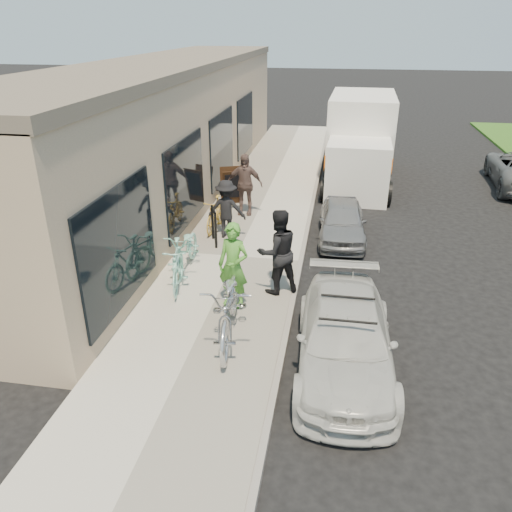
{
  "coord_description": "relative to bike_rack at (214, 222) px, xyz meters",
  "views": [
    {
      "loc": [
        0.29,
        -7.65,
        5.25
      ],
      "look_at": [
        -1.21,
        1.19,
        1.05
      ],
      "focal_mm": 35.0,
      "sensor_mm": 36.0,
      "label": 1
    }
  ],
  "objects": [
    {
      "name": "ground",
      "position": [
        2.7,
        -3.68,
        -0.71
      ],
      "size": [
        120.0,
        120.0,
        0.0
      ],
      "primitive_type": "plane",
      "color": "black",
      "rests_on": "ground"
    },
    {
      "name": "sidewalk",
      "position": [
        0.7,
        -0.68,
        -0.63
      ],
      "size": [
        3.0,
        34.0,
        0.15
      ],
      "primitive_type": "cube",
      "color": "#B4AFA2",
      "rests_on": "ground"
    },
    {
      "name": "curb",
      "position": [
        2.25,
        -0.68,
        -0.64
      ],
      "size": [
        0.12,
        34.0,
        0.13
      ],
      "primitive_type": "cube",
      "color": "gray",
      "rests_on": "ground"
    },
    {
      "name": "storefront",
      "position": [
        -2.54,
        4.31,
        1.41
      ],
      "size": [
        3.6,
        20.0,
        4.22
      ],
      "color": "tan",
      "rests_on": "ground"
    },
    {
      "name": "bike_rack",
      "position": [
        0.0,
        0.0,
        0.0
      ],
      "size": [
        0.29,
        0.62,
        0.93
      ],
      "rotation": [
        0.0,
        0.0,
        0.38
      ],
      "color": "black",
      "rests_on": "sidewalk"
    },
    {
      "name": "sandwich_board",
      "position": [
        -0.22,
        3.17,
        -0.01
      ],
      "size": [
        0.84,
        0.85,
        1.07
      ],
      "rotation": [
        0.0,
        0.0,
        0.38
      ],
      "color": "black",
      "rests_on": "sidewalk"
    },
    {
      "name": "sedan_white",
      "position": [
        3.29,
        -4.34,
        -0.15
      ],
      "size": [
        1.7,
        3.9,
        1.16
      ],
      "rotation": [
        0.0,
        0.0,
        0.04
      ],
      "color": "beige",
      "rests_on": "ground"
    },
    {
      "name": "sedan_silver",
      "position": [
        3.18,
        1.18,
        -0.2
      ],
      "size": [
        1.29,
        3.02,
        1.02
      ],
      "primitive_type": "imported",
      "rotation": [
        0.0,
        0.0,
        0.03
      ],
      "color": "gray",
      "rests_on": "ground"
    },
    {
      "name": "moving_truck",
      "position": [
        3.67,
        7.05,
        0.59
      ],
      "size": [
        2.43,
        6.05,
        2.94
      ],
      "rotation": [
        0.0,
        0.0,
        -0.03
      ],
      "color": "white",
      "rests_on": "ground"
    },
    {
      "name": "tandem_bike",
      "position": [
        1.3,
        -4.03,
        0.06
      ],
      "size": [
        1.1,
        2.44,
        1.24
      ],
      "primitive_type": "imported",
      "rotation": [
        0.0,
        0.0,
        0.12
      ],
      "color": "silver",
      "rests_on": "sidewalk"
    },
    {
      "name": "woman_rider",
      "position": [
        1.13,
        -2.92,
        0.3
      ],
      "size": [
        0.72,
        0.57,
        1.73
      ],
      "primitive_type": "imported",
      "rotation": [
        0.0,
        0.0,
        -0.28
      ],
      "color": "#4C9832",
      "rests_on": "sidewalk"
    },
    {
      "name": "man_standing",
      "position": [
        1.89,
        -2.22,
        0.34
      ],
      "size": [
        1.1,
        1.03,
        1.8
      ],
      "primitive_type": "imported",
      "rotation": [
        0.0,
        0.0,
        3.68
      ],
      "color": "black",
      "rests_on": "sidewalk"
    },
    {
      "name": "cruiser_bike_a",
      "position": [
        -0.21,
        -2.35,
        -0.07
      ],
      "size": [
        0.81,
        1.71,
        0.99
      ],
      "primitive_type": "imported",
      "rotation": [
        0.0,
        0.0,
        0.22
      ],
      "color": "#96E0CC",
      "rests_on": "sidewalk"
    },
    {
      "name": "cruiser_bike_b",
      "position": [
        -0.25,
        -1.59,
        -0.06
      ],
      "size": [
        0.73,
        1.91,
        0.99
      ],
      "primitive_type": "imported",
      "rotation": [
        0.0,
        0.0,
        0.04
      ],
      "color": "#96E0CC",
      "rests_on": "sidewalk"
    },
    {
      "name": "cruiser_bike_c",
      "position": [
        -0.19,
        0.9,
        -0.11
      ],
      "size": [
        0.52,
        1.51,
        0.89
      ],
      "primitive_type": "imported",
      "rotation": [
        0.0,
        0.0,
        -0.07
      ],
      "color": "gold",
      "rests_on": "sidewalk"
    },
    {
      "name": "bystander_a",
      "position": [
        0.22,
        0.48,
        0.2
      ],
      "size": [
        1.0,
        0.6,
        1.52
      ],
      "primitive_type": "imported",
      "rotation": [
        0.0,
        0.0,
        3.17
      ],
      "color": "black",
      "rests_on": "sidewalk"
    },
    {
      "name": "bystander_b",
      "position": [
        0.35,
        2.26,
        0.33
      ],
      "size": [
        1.05,
        0.46,
        1.78
      ],
      "primitive_type": "imported",
      "rotation": [
        0.0,
        0.0,
        0.03
      ],
      "color": "brown",
      "rests_on": "sidewalk"
    }
  ]
}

